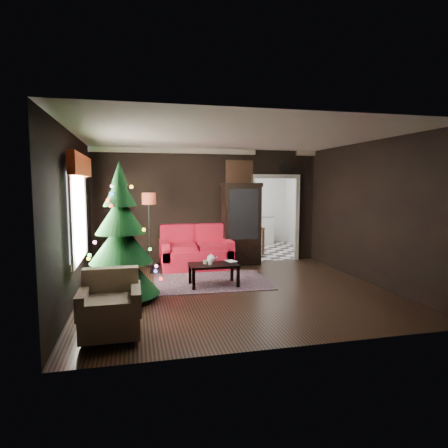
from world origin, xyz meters
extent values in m
plane|color=black|center=(0.00, 0.00, 0.00)|extent=(5.50, 5.50, 0.00)
plane|color=white|center=(0.00, 0.00, 2.80)|extent=(5.50, 5.50, 0.00)
plane|color=black|center=(0.00, 2.50, 1.40)|extent=(5.50, 0.00, 5.50)
plane|color=black|center=(0.00, -2.50, 1.40)|extent=(5.50, 0.00, 5.50)
plane|color=black|center=(-2.75, 0.00, 1.40)|extent=(0.00, 5.50, 5.50)
plane|color=black|center=(2.75, 0.00, 1.40)|extent=(0.00, 5.50, 5.50)
cube|color=white|center=(-2.71, 0.20, 1.45)|extent=(0.05, 1.60, 1.40)
cube|color=#AA3517|center=(-2.63, 0.20, 2.27)|extent=(0.12, 2.10, 0.35)
plane|color=silver|center=(1.70, 4.00, 0.00)|extent=(3.00, 3.00, 0.00)
cube|color=white|center=(1.70, 5.45, 1.70)|extent=(0.70, 0.06, 0.70)
cube|color=#614054|center=(-0.30, 0.75, 0.01)|extent=(2.33, 1.74, 0.01)
cylinder|color=white|center=(-0.38, 0.43, 0.46)|extent=(0.10, 0.10, 0.07)
cylinder|color=white|center=(-0.46, 0.54, 0.46)|extent=(0.10, 0.10, 0.06)
imported|color=gray|center=(-0.01, 0.56, 0.54)|extent=(0.17, 0.06, 0.23)
cylinder|color=white|center=(1.95, 2.45, 2.38)|extent=(0.32, 0.32, 0.06)
cube|color=#AA6D40|center=(0.75, 2.46, 2.25)|extent=(0.62, 0.05, 0.52)
cube|color=white|center=(1.70, 5.20, 0.45)|extent=(1.80, 0.60, 0.90)
camera|label=1|loc=(-1.77, -6.61, 1.96)|focal=30.56mm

